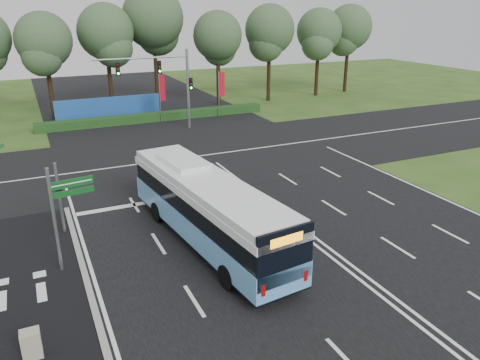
{
  "coord_description": "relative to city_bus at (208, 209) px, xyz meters",
  "views": [
    {
      "loc": [
        -11.28,
        -19.27,
        10.48
      ],
      "look_at": [
        -1.46,
        2.0,
        1.74
      ],
      "focal_mm": 35.0,
      "sensor_mm": 36.0,
      "label": 1
    }
  ],
  "objects": [
    {
      "name": "ground",
      "position": [
        4.4,
        0.81,
        -1.74
      ],
      "size": [
        120.0,
        120.0,
        0.0
      ],
      "primitive_type": "plane",
      "color": "#2C4818",
      "rests_on": "ground"
    },
    {
      "name": "road_main",
      "position": [
        4.4,
        0.81,
        -1.72
      ],
      "size": [
        20.0,
        120.0,
        0.04
      ],
      "primitive_type": "cube",
      "color": "black",
      "rests_on": "ground"
    },
    {
      "name": "road_cross",
      "position": [
        4.4,
        12.81,
        -1.71
      ],
      "size": [
        120.0,
        14.0,
        0.05
      ],
      "primitive_type": "cube",
      "color": "black",
      "rests_on": "ground"
    },
    {
      "name": "bike_path",
      "position": [
        -8.1,
        -2.19,
        -1.71
      ],
      "size": [
        5.0,
        18.0,
        0.06
      ],
      "primitive_type": "cube",
      "color": "black",
      "rests_on": "ground"
    },
    {
      "name": "kerb_strip",
      "position": [
        -5.7,
        -2.19,
        -1.68
      ],
      "size": [
        0.25,
        18.0,
        0.12
      ],
      "primitive_type": "cube",
      "color": "gray",
      "rests_on": "ground"
    },
    {
      "name": "city_bus",
      "position": [
        0.0,
        0.0,
        0.0
      ],
      "size": [
        3.87,
        12.23,
        3.45
      ],
      "rotation": [
        0.0,
        0.0,
        0.12
      ],
      "color": "#5C9AD6",
      "rests_on": "ground"
    },
    {
      "name": "pedestrian_signal",
      "position": [
        -6.07,
        3.91,
        0.24
      ],
      "size": [
        0.31,
        0.42,
        3.61
      ],
      "rotation": [
        0.0,
        0.0,
        -0.1
      ],
      "color": "gray",
      "rests_on": "ground"
    },
    {
      "name": "street_sign",
      "position": [
        -6.16,
        0.31,
        1.11
      ],
      "size": [
        1.77,
        0.35,
        4.58
      ],
      "rotation": [
        0.0,
        0.0,
        0.15
      ],
      "color": "gray",
      "rests_on": "ground"
    },
    {
      "name": "utility_cabinet",
      "position": [
        -7.83,
        -4.87,
        -1.24
      ],
      "size": [
        0.6,
        0.5,
        0.99
      ],
      "primitive_type": "cube",
      "rotation": [
        0.0,
        0.0,
        0.01
      ],
      "color": "#A49C84",
      "rests_on": "ground"
    },
    {
      "name": "banner_flag_mid",
      "position": [
        4.92,
        24.68,
        1.25
      ],
      "size": [
        0.64,
        0.28,
        4.58
      ],
      "rotation": [
        0.0,
        0.0,
        0.37
      ],
      "color": "gray",
      "rests_on": "ground"
    },
    {
      "name": "banner_flag_right",
      "position": [
        10.87,
        24.48,
        1.21
      ],
      "size": [
        0.67,
        0.07,
        4.52
      ],
      "rotation": [
        0.0,
        0.0,
        -0.02
      ],
      "color": "gray",
      "rests_on": "ground"
    },
    {
      "name": "traffic_light_gantry",
      "position": [
        4.61,
        21.31,
        2.93
      ],
      "size": [
        8.41,
        0.28,
        7.0
      ],
      "color": "gray",
      "rests_on": "ground"
    },
    {
      "name": "hedge",
      "position": [
        4.4,
        25.31,
        -1.34
      ],
      "size": [
        22.0,
        1.2,
        0.8
      ],
      "primitive_type": "cube",
      "color": "#163613",
      "rests_on": "ground"
    },
    {
      "name": "blue_hoarding",
      "position": [
        0.4,
        27.81,
        -0.64
      ],
      "size": [
        10.0,
        0.3,
        2.2
      ],
      "primitive_type": "cube",
      "color": "#1D4EA0",
      "rests_on": "ground"
    },
    {
      "name": "eucalyptus_row",
      "position": [
        7.52,
        31.62,
        6.29
      ],
      "size": [
        53.61,
        9.22,
        12.58
      ],
      "color": "black",
      "rests_on": "ground"
    }
  ]
}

